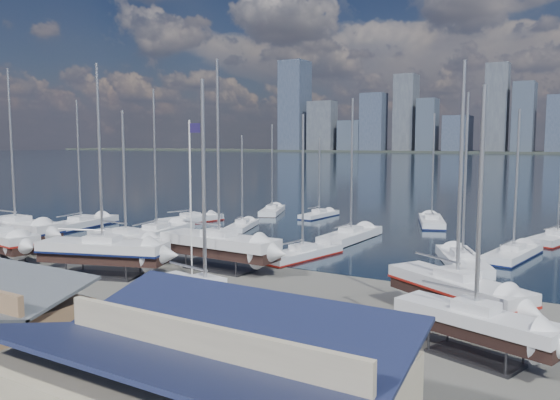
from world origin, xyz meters
The scene contains 25 objects.
ground centered at (0.00, -10.00, 0.00)m, with size 1400.00×1400.00×0.00m, color #605E59.
water centered at (0.00, 300.00, -0.15)m, with size 1400.00×600.00×0.40m, color #182137.
shed_blue centered at (16.00, -26.00, 2.42)m, with size 13.65×9.45×4.71m.
sailboat_cradle_0 centered at (-23.10, -7.35, 2.18)m, with size 11.29×3.27×18.04m.
sailboat_cradle_2 centered at (-9.81, -5.16, 1.96)m, with size 8.41×2.82×13.70m.
sailboat_cradle_3 centered at (-6.82, -10.43, 2.12)m, with size 10.95×6.13×16.98m.
sailboat_cradle_4 centered at (-0.29, -3.62, 2.16)m, with size 11.01×3.47×17.65m.
sailboat_cradle_5 centered at (8.22, -16.08, 1.98)m, with size 9.08×4.11×14.31m.
sailboat_cradle_6 centered at (20.34, -7.21, 2.05)m, with size 9.61×7.23×15.54m.
sailboat_cradle_7 centered at (22.52, -12.65, 1.95)m, with size 8.48×4.60×13.54m.
sailboat_moored_0 centered at (-29.43, 5.70, 0.31)m, with size 5.19×11.68×16.88m.
sailboat_moored_1 centered at (-20.25, 16.13, 0.31)m, with size 5.00×9.89×14.24m.
sailboat_moored_2 centered at (-15.75, 29.86, 0.32)m, with size 5.98×9.67×14.15m.
sailboat_moored_3 centered at (-16.21, 5.48, 0.31)m, with size 5.16×12.11×17.54m.
sailboat_moored_4 centered at (-11.16, 15.40, 0.33)m, with size 4.80×8.40×12.24m.
sailboat_moored_5 centered at (-7.71, 29.80, 0.31)m, with size 2.84×8.22×12.08m.
sailboat_moored_6 centered at (3.70, 3.91, 0.31)m, with size 4.36×9.71×14.02m.
sailboat_moored_7 centered at (3.68, 15.15, 0.32)m, with size 3.32×10.90×16.34m.
sailboat_moored_8 centered at (8.27, 30.90, 0.31)m, with size 6.07×10.59×15.28m.
sailboat_moored_9 centered at (17.30, 8.11, 0.32)m, with size 6.95×10.72×15.76m.
sailboat_moored_10 centered at (20.62, 14.00, 0.31)m, with size 4.26×10.02×14.52m.
sailboat_moored_11 centered at (23.48, 25.58, 0.31)m, with size 5.46×10.25×14.75m.
car_c centered at (4.05, -21.33, 0.74)m, with size 2.46×5.33×1.48m, color gray.
car_d centered at (3.94, -19.49, 0.69)m, with size 1.95×4.79×1.39m, color gray.
flagpole centered at (-0.23, -7.18, 7.27)m, with size 1.11×0.12×12.56m.
Camera 1 is at (27.73, -40.18, 10.79)m, focal length 35.00 mm.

